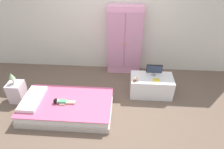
% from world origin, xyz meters
% --- Properties ---
extents(ground_plane, '(10.00, 10.00, 0.02)m').
position_xyz_m(ground_plane, '(0.00, 0.00, -0.01)').
color(ground_plane, brown).
extents(back_wall, '(6.40, 0.05, 2.70)m').
position_xyz_m(back_wall, '(0.00, 1.57, 1.35)').
color(back_wall, silver).
rests_on(back_wall, ground_plane).
extents(bed, '(1.65, 0.94, 0.25)m').
position_xyz_m(bed, '(-0.73, -0.07, 0.12)').
color(bed, beige).
rests_on(bed, ground_plane).
extents(pillow, '(0.32, 0.67, 0.07)m').
position_xyz_m(pillow, '(-1.36, -0.07, 0.28)').
color(pillow, white).
rests_on(pillow, bed).
extents(doll, '(0.39, 0.14, 0.10)m').
position_xyz_m(doll, '(-0.83, -0.12, 0.29)').
color(doll, '#4CA375').
rests_on(doll, bed).
extents(nightstand, '(0.28, 0.28, 0.42)m').
position_xyz_m(nightstand, '(-1.80, 0.18, 0.21)').
color(nightstand, silver).
rests_on(nightstand, ground_plane).
extents(table_lamp, '(0.11, 0.11, 0.24)m').
position_xyz_m(table_lamp, '(-1.80, 0.18, 0.58)').
color(table_lamp, '#B7B2AD').
rests_on(table_lamp, nightstand).
extents(wardrobe, '(0.77, 0.28, 1.59)m').
position_xyz_m(wardrobe, '(0.28, 1.40, 0.80)').
color(wardrobe, '#E599BC').
rests_on(wardrobe, ground_plane).
extents(tv_stand, '(0.84, 0.46, 0.41)m').
position_xyz_m(tv_stand, '(0.86, 0.58, 0.21)').
color(tv_stand, white).
rests_on(tv_stand, ground_plane).
extents(tv_monitor, '(0.31, 0.10, 0.24)m').
position_xyz_m(tv_monitor, '(0.89, 0.65, 0.55)').
color(tv_monitor, '#99999E').
rests_on(tv_monitor, tv_stand).
extents(rocking_horse_toy, '(0.10, 0.04, 0.12)m').
position_xyz_m(rocking_horse_toy, '(0.53, 0.42, 0.47)').
color(rocking_horse_toy, '#8E6642').
rests_on(rocking_horse_toy, tv_stand).
extents(book_yellow, '(0.12, 0.11, 0.02)m').
position_xyz_m(book_yellow, '(0.92, 0.47, 0.42)').
color(book_yellow, gold).
rests_on(book_yellow, tv_stand).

